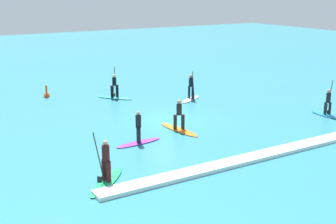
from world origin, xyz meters
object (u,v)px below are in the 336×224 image
Objects in this scene: surfer_on_orange_board at (179,123)px; surfer_on_white_board at (191,93)px; surfer_on_purple_board at (139,135)px; marker_buoy at (47,95)px; surfer_on_teal_board at (115,92)px; surfer_on_blue_board at (327,109)px; surfer_on_green_board at (106,173)px.

surfer_on_white_board is at bearing 134.75° from surfer_on_orange_board.
surfer_on_purple_board is 13.23m from marker_buoy.
surfer_on_teal_board is at bearing 172.94° from surfer_on_orange_board.
marker_buoy is at bearing 45.21° from surfer_on_blue_board.
surfer_on_teal_board is 5.27m from marker_buoy.
surfer_on_white_board is at bearing 177.83° from surfer_on_green_board.
surfer_on_teal_board reaches higher than marker_buoy.
surfer_on_blue_board is (9.92, -2.39, -0.02)m from surfer_on_orange_board.
surfer_on_blue_board reaches higher than surfer_on_purple_board.
marker_buoy is at bearing 15.01° from surfer_on_teal_board.
surfer_on_orange_board is 1.31× the size of surfer_on_white_board.
surfer_on_green_board is 16.76m from surfer_on_blue_board.
surfer_on_white_board is 1.00× the size of surfer_on_blue_board.
surfer_on_blue_board reaches higher than surfer_on_green_board.
surfer_on_teal_board reaches higher than surfer_on_blue_board.
surfer_on_purple_board is 13.11m from surfer_on_blue_board.
surfer_on_purple_board is 5.25m from surfer_on_green_board.
surfer_on_teal_board is (0.17, 9.26, 0.01)m from surfer_on_orange_board.
surfer_on_purple_board is at bearing 84.92° from surfer_on_blue_board.
surfer_on_white_board is (4.85, 5.94, 0.05)m from surfer_on_orange_board.
surfer_on_teal_board is at bearing 41.62° from surfer_on_blue_board.
surfer_on_orange_board is at bearing 9.36° from surfer_on_purple_board.
surfer_on_orange_board is 10.20m from surfer_on_blue_board.
surfer_on_green_board is 1.10× the size of surfer_on_blue_board.
surfer_on_purple_board is 2.74× the size of marker_buoy.
surfer_on_green_board is at bearing 11.46° from surfer_on_white_board.
surfer_on_green_board is 1.10× the size of surfer_on_teal_board.
surfer_on_white_board is at bearing 34.64° from surfer_on_purple_board.
surfer_on_orange_board is at bearing 78.16° from surfer_on_blue_board.
surfer_on_purple_board is 10.45m from surfer_on_white_board.
surfer_on_blue_board is (13.02, -1.55, -0.02)m from surfer_on_purple_board.
surfer_on_green_board is at bearing -138.69° from surfer_on_purple_board.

